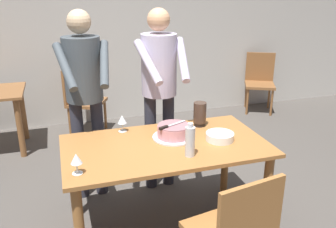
{
  "coord_description": "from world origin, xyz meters",
  "views": [
    {
      "loc": [
        -0.73,
        -2.39,
        1.9
      ],
      "look_at": [
        0.1,
        0.25,
        0.9
      ],
      "focal_mm": 38.13,
      "sensor_mm": 36.0,
      "label": 1
    }
  ],
  "objects_px": {
    "hurricane_lamp": "(200,114)",
    "background_chair_0": "(260,80)",
    "plate_stack": "(220,137)",
    "background_chair_1": "(81,98)",
    "person_cutting_cake": "(159,81)",
    "person_standing_beside": "(84,86)",
    "main_dining_table": "(166,157)",
    "wine_glass_far": "(122,120)",
    "cake_on_platter": "(174,132)",
    "water_bottle": "(190,141)",
    "cake_knife": "(167,127)",
    "wine_glass_near": "(76,159)"
  },
  "relations": [
    {
      "from": "person_cutting_cake",
      "to": "background_chair_0",
      "type": "bearing_deg",
      "value": 39.06
    },
    {
      "from": "plate_stack",
      "to": "wine_glass_near",
      "type": "distance_m",
      "value": 1.13
    },
    {
      "from": "plate_stack",
      "to": "wine_glass_far",
      "type": "bearing_deg",
      "value": 149.93
    },
    {
      "from": "background_chair_0",
      "to": "person_standing_beside",
      "type": "bearing_deg",
      "value": -148.71
    },
    {
      "from": "wine_glass_near",
      "to": "water_bottle",
      "type": "relative_size",
      "value": 0.58
    },
    {
      "from": "plate_stack",
      "to": "wine_glass_far",
      "type": "xyz_separation_m",
      "value": [
        -0.7,
        0.4,
        0.07
      ]
    },
    {
      "from": "person_standing_beside",
      "to": "background_chair_0",
      "type": "relative_size",
      "value": 1.91
    },
    {
      "from": "plate_stack",
      "to": "background_chair_1",
      "type": "relative_size",
      "value": 0.24
    },
    {
      "from": "person_cutting_cake",
      "to": "person_standing_beside",
      "type": "relative_size",
      "value": 1.0
    },
    {
      "from": "hurricane_lamp",
      "to": "background_chair_0",
      "type": "xyz_separation_m",
      "value": [
        1.88,
        2.1,
        -0.37
      ]
    },
    {
      "from": "person_standing_beside",
      "to": "background_chair_1",
      "type": "relative_size",
      "value": 1.91
    },
    {
      "from": "wine_glass_far",
      "to": "hurricane_lamp",
      "type": "height_order",
      "value": "hurricane_lamp"
    },
    {
      "from": "cake_knife",
      "to": "person_cutting_cake",
      "type": "xyz_separation_m",
      "value": [
        0.11,
        0.57,
        0.21
      ]
    },
    {
      "from": "main_dining_table",
      "to": "person_standing_beside",
      "type": "height_order",
      "value": "person_standing_beside"
    },
    {
      "from": "wine_glass_far",
      "to": "water_bottle",
      "type": "distance_m",
      "value": 0.7
    },
    {
      "from": "wine_glass_near",
      "to": "hurricane_lamp",
      "type": "relative_size",
      "value": 0.69
    },
    {
      "from": "water_bottle",
      "to": "wine_glass_near",
      "type": "bearing_deg",
      "value": -178.38
    },
    {
      "from": "cake_knife",
      "to": "background_chair_1",
      "type": "xyz_separation_m",
      "value": [
        -0.51,
        2.2,
        -0.37
      ]
    },
    {
      "from": "wine_glass_near",
      "to": "plate_stack",
      "type": "bearing_deg",
      "value": 10.59
    },
    {
      "from": "water_bottle",
      "to": "person_cutting_cake",
      "type": "xyz_separation_m",
      "value": [
        0.03,
        0.88,
        0.21
      ]
    },
    {
      "from": "main_dining_table",
      "to": "water_bottle",
      "type": "relative_size",
      "value": 6.23
    },
    {
      "from": "cake_on_platter",
      "to": "background_chair_0",
      "type": "bearing_deg",
      "value": 46.28
    },
    {
      "from": "plate_stack",
      "to": "person_standing_beside",
      "type": "height_order",
      "value": "person_standing_beside"
    },
    {
      "from": "wine_glass_near",
      "to": "background_chair_1",
      "type": "relative_size",
      "value": 0.16
    },
    {
      "from": "cake_on_platter",
      "to": "wine_glass_near",
      "type": "height_order",
      "value": "wine_glass_near"
    },
    {
      "from": "cake_knife",
      "to": "hurricane_lamp",
      "type": "bearing_deg",
      "value": 30.17
    },
    {
      "from": "plate_stack",
      "to": "wine_glass_far",
      "type": "relative_size",
      "value": 1.53
    },
    {
      "from": "person_cutting_cake",
      "to": "water_bottle",
      "type": "bearing_deg",
      "value": -92.06
    },
    {
      "from": "cake_on_platter",
      "to": "plate_stack",
      "type": "relative_size",
      "value": 1.55
    },
    {
      "from": "cake_on_platter",
      "to": "background_chair_0",
      "type": "distance_m",
      "value": 3.17
    },
    {
      "from": "cake_on_platter",
      "to": "background_chair_0",
      "type": "xyz_separation_m",
      "value": [
        2.18,
        2.28,
        -0.31
      ]
    },
    {
      "from": "cake_on_platter",
      "to": "cake_knife",
      "type": "height_order",
      "value": "cake_knife"
    },
    {
      "from": "hurricane_lamp",
      "to": "person_standing_beside",
      "type": "height_order",
      "value": "person_standing_beside"
    },
    {
      "from": "plate_stack",
      "to": "background_chair_1",
      "type": "distance_m",
      "value": 2.51
    },
    {
      "from": "wine_glass_far",
      "to": "hurricane_lamp",
      "type": "bearing_deg",
      "value": -6.15
    },
    {
      "from": "main_dining_table",
      "to": "wine_glass_far",
      "type": "bearing_deg",
      "value": 127.61
    },
    {
      "from": "cake_on_platter",
      "to": "plate_stack",
      "type": "xyz_separation_m",
      "value": [
        0.33,
        -0.15,
        -0.02
      ]
    },
    {
      "from": "wine_glass_far",
      "to": "cake_knife",
      "type": "bearing_deg",
      "value": -43.24
    },
    {
      "from": "wine_glass_far",
      "to": "background_chair_1",
      "type": "height_order",
      "value": "background_chair_1"
    },
    {
      "from": "background_chair_1",
      "to": "water_bottle",
      "type": "bearing_deg",
      "value": -76.79
    },
    {
      "from": "person_cutting_cake",
      "to": "background_chair_0",
      "type": "distance_m",
      "value": 2.82
    },
    {
      "from": "wine_glass_far",
      "to": "cake_on_platter",
      "type": "bearing_deg",
      "value": -34.65
    },
    {
      "from": "cake_knife",
      "to": "hurricane_lamp",
      "type": "xyz_separation_m",
      "value": [
        0.36,
        0.21,
        -0.01
      ]
    },
    {
      "from": "wine_glass_near",
      "to": "hurricane_lamp",
      "type": "xyz_separation_m",
      "value": [
        1.07,
        0.54,
        0.0
      ]
    },
    {
      "from": "person_standing_beside",
      "to": "main_dining_table",
      "type": "bearing_deg",
      "value": -51.76
    },
    {
      "from": "person_cutting_cake",
      "to": "background_chair_0",
      "type": "relative_size",
      "value": 1.91
    },
    {
      "from": "cake_on_platter",
      "to": "plate_stack",
      "type": "distance_m",
      "value": 0.37
    },
    {
      "from": "water_bottle",
      "to": "background_chair_0",
      "type": "bearing_deg",
      "value": 50.33
    },
    {
      "from": "main_dining_table",
      "to": "background_chair_0",
      "type": "xyz_separation_m",
      "value": [
        2.28,
        2.38,
        -0.15
      ]
    },
    {
      "from": "wine_glass_near",
      "to": "person_cutting_cake",
      "type": "bearing_deg",
      "value": 47.88
    }
  ]
}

